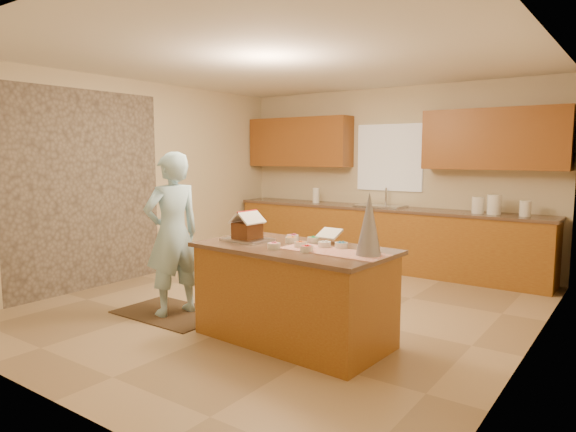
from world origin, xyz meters
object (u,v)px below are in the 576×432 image
(island_base, at_px, (293,296))
(boy, at_px, (173,234))
(gingerbread_house, at_px, (247,228))
(tinsel_tree, at_px, (369,224))

(island_base, xyz_separation_m, boy, (-1.47, -0.11, 0.45))
(gingerbread_house, bearing_deg, boy, -174.21)
(tinsel_tree, bearing_deg, gingerbread_house, -179.03)
(island_base, relative_size, tinsel_tree, 3.27)
(tinsel_tree, height_order, boy, boy)
(island_base, bearing_deg, gingerbread_house, -174.81)
(island_base, bearing_deg, tinsel_tree, 3.67)
(boy, distance_m, gingerbread_house, 0.96)
(boy, bearing_deg, gingerbread_house, 109.91)
(gingerbread_house, bearing_deg, tinsel_tree, 0.97)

